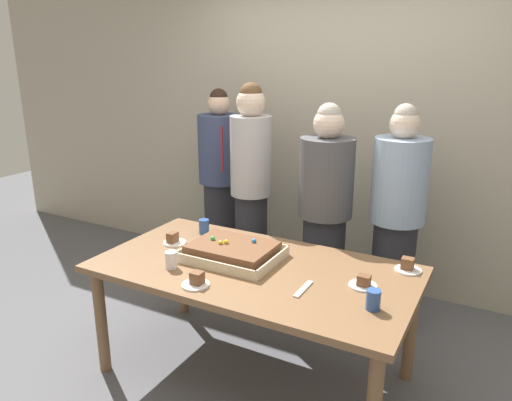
{
  "coord_description": "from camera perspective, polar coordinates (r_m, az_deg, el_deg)",
  "views": [
    {
      "loc": [
        1.23,
        -2.24,
        1.89
      ],
      "look_at": [
        -0.07,
        0.15,
        1.07
      ],
      "focal_mm": 33.84,
      "sensor_mm": 36.0,
      "label": 1
    }
  ],
  "objects": [
    {
      "name": "sheet_cake",
      "position": [
        2.91,
        -2.77,
        -6.05
      ],
      "size": [
        0.55,
        0.42,
        0.12
      ],
      "color": "beige",
      "rests_on": "party_table"
    },
    {
      "name": "ground_plane",
      "position": [
        3.18,
        -0.25,
        -19.7
      ],
      "size": [
        12.0,
        12.0,
        0.0
      ],
      "primitive_type": "plane",
      "color": "#5B5B60"
    },
    {
      "name": "plated_slice_far_left",
      "position": [
        3.18,
        -9.72,
        -4.61
      ],
      "size": [
        0.15,
        0.15,
        0.08
      ],
      "color": "white",
      "rests_on": "party_table"
    },
    {
      "name": "person_far_right_suit",
      "position": [
        3.73,
        -0.58,
        1.37
      ],
      "size": [
        0.32,
        0.32,
        1.71
      ],
      "rotation": [
        0.0,
        0.0,
        -1.18
      ],
      "color": "#28282D",
      "rests_on": "ground_plane"
    },
    {
      "name": "drink_cup_nearest",
      "position": [
        3.32,
        -6.16,
        -3.08
      ],
      "size": [
        0.07,
        0.07,
        0.1
      ],
      "primitive_type": "cylinder",
      "color": "#2D5199",
      "rests_on": "party_table"
    },
    {
      "name": "plated_slice_near_right",
      "position": [
        2.64,
        12.58,
        -9.5
      ],
      "size": [
        0.15,
        0.15,
        0.07
      ],
      "color": "white",
      "rests_on": "party_table"
    },
    {
      "name": "interior_back_panel",
      "position": [
        4.05,
        10.87,
        10.93
      ],
      "size": [
        8.0,
        0.12,
        3.0
      ],
      "primitive_type": "cube",
      "color": "#B2A893",
      "rests_on": "ground_plane"
    },
    {
      "name": "person_green_shirt_behind",
      "position": [
        4.2,
        -4.21,
        2.15
      ],
      "size": [
        0.37,
        0.37,
        1.63
      ],
      "rotation": [
        0.0,
        0.0,
        -0.95
      ],
      "color": "#28282D",
      "rests_on": "ground_plane"
    },
    {
      "name": "drink_cup_far_end",
      "position": [
        2.82,
        -9.98,
        -6.92
      ],
      "size": [
        0.07,
        0.07,
        0.1
      ],
      "primitive_type": "cylinder",
      "color": "white",
      "rests_on": "party_table"
    },
    {
      "name": "cake_server_utensil",
      "position": [
        2.57,
        5.63,
        -10.36
      ],
      "size": [
        0.03,
        0.2,
        0.01
      ],
      "primitive_type": "cube",
      "color": "silver",
      "rests_on": "party_table"
    },
    {
      "name": "plated_slice_near_left",
      "position": [
        2.89,
        17.51,
        -7.45
      ],
      "size": [
        0.15,
        0.15,
        0.07
      ],
      "color": "white",
      "rests_on": "party_table"
    },
    {
      "name": "plated_slice_far_right",
      "position": [
        2.61,
        -7.06,
        -9.44
      ],
      "size": [
        0.15,
        0.15,
        0.08
      ],
      "color": "white",
      "rests_on": "party_table"
    },
    {
      "name": "person_serving_front",
      "position": [
        3.44,
        16.27,
        -2.1
      ],
      "size": [
        0.37,
        0.37,
        1.6
      ],
      "rotation": [
        0.0,
        0.0,
        -2.25
      ],
      "color": "#28282D",
      "rests_on": "ground_plane"
    },
    {
      "name": "drink_cup_middle",
      "position": [
        2.42,
        13.69,
        -11.33
      ],
      "size": [
        0.07,
        0.07,
        0.1
      ],
      "primitive_type": "cylinder",
      "color": "#2D5199",
      "rests_on": "party_table"
    },
    {
      "name": "party_table",
      "position": [
        2.85,
        -0.27,
        -9.21
      ],
      "size": [
        1.84,
        0.98,
        0.72
      ],
      "color": "brown",
      "rests_on": "ground_plane"
    },
    {
      "name": "person_striped_tie_right",
      "position": [
        3.44,
        8.15,
        -1.66
      ],
      "size": [
        0.38,
        0.38,
        1.59
      ],
      "rotation": [
        0.0,
        0.0,
        -1.92
      ],
      "color": "#28282D",
      "rests_on": "ground_plane"
    }
  ]
}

